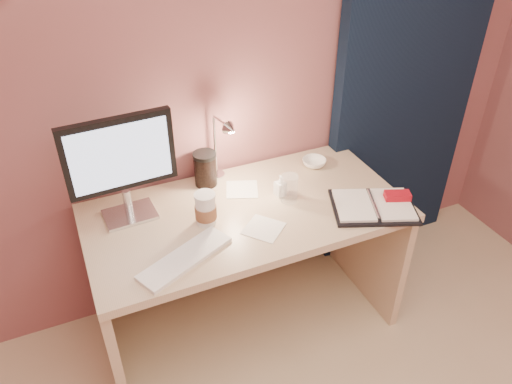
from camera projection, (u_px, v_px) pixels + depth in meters
name	position (u px, v px, depth m)	size (l,w,h in m)	color
room	(395.00, 66.00, 2.52)	(3.50, 3.50, 3.50)	#C6B28E
desk	(241.00, 239.00, 2.38)	(1.40, 0.70, 0.73)	#C7A98C
monitor	(120.00, 160.00, 2.00)	(0.45, 0.17, 0.47)	silver
keyboard	(185.00, 258.00, 1.93)	(0.40, 0.12, 0.02)	white
planner	(375.00, 205.00, 2.20)	(0.43, 0.38, 0.06)	black
paper_a	(264.00, 228.00, 2.09)	(0.15, 0.15, 0.00)	white
paper_c	(242.00, 189.00, 2.33)	(0.15, 0.15, 0.00)	white
coffee_cup	(206.00, 210.00, 2.08)	(0.09, 0.09, 0.15)	silver
clear_cup	(289.00, 189.00, 2.22)	(0.08, 0.08, 0.13)	white
bowl	(314.00, 163.00, 2.49)	(0.12, 0.12, 0.04)	white
lotion_bottle	(280.00, 185.00, 2.27)	(0.05, 0.05, 0.10)	silver
dark_jar	(205.00, 170.00, 2.33)	(0.11, 0.11, 0.15)	black
desk_lamp	(217.00, 146.00, 2.23)	(0.11, 0.21, 0.34)	silver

